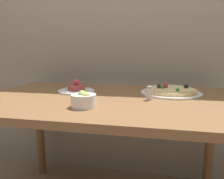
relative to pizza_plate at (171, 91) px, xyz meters
name	(u,v)px	position (x,y,z in m)	size (l,w,h in m)	color
back_wall	(123,11)	(-0.35, 0.41, 0.53)	(8.00, 0.05, 2.60)	gray
dining_table	(106,113)	(-0.35, -0.16, -0.10)	(1.40, 0.90, 0.75)	brown
pizza_plate	(171,91)	(0.00, 0.00, 0.00)	(0.35, 0.35, 0.06)	white
tartare_plate	(76,89)	(-0.56, -0.05, 0.00)	(0.22, 0.22, 0.08)	white
small_bowl	(84,100)	(-0.40, -0.40, 0.02)	(0.11, 0.11, 0.07)	white
salt_shaker	(149,93)	(-0.12, -0.20, 0.02)	(0.03, 0.03, 0.07)	silver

